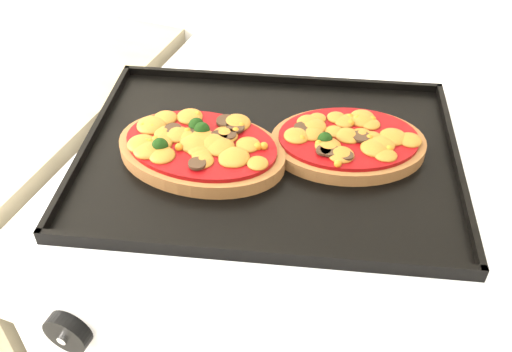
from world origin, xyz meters
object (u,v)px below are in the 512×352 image
at_px(stove, 288,338).
at_px(baking_tray, 269,152).
at_px(pizza_right, 348,141).
at_px(pizza_left, 201,148).

bearing_deg(stove, baking_tray, -145.40).
bearing_deg(pizza_right, baking_tray, -154.64).
xyz_separation_m(pizza_left, pizza_right, (0.18, 0.09, -0.00)).
distance_m(baking_tray, pizza_left, 0.09).
bearing_deg(pizza_left, baking_tray, 26.47).
xyz_separation_m(stove, pizza_right, (0.06, 0.02, 0.48)).
distance_m(baking_tray, pizza_right, 0.11).
xyz_separation_m(baking_tray, pizza_right, (0.10, 0.05, 0.01)).
relative_size(baking_tray, pizza_left, 2.20).
relative_size(stove, pizza_left, 3.94).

